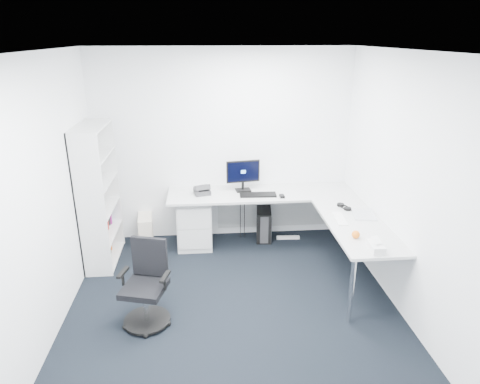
{
  "coord_description": "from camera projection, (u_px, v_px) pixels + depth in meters",
  "views": [
    {
      "loc": [
        -0.27,
        -3.77,
        2.84
      ],
      "look_at": [
        0.15,
        1.05,
        1.05
      ],
      "focal_mm": 32.0,
      "sensor_mm": 36.0,
      "label": 1
    }
  ],
  "objects": [
    {
      "name": "ground",
      "position": [
        235.0,
        319.0,
        4.53
      ],
      "size": [
        4.2,
        4.2,
        0.0
      ],
      "primitive_type": "plane",
      "color": "black"
    },
    {
      "name": "ceiling",
      "position": [
        233.0,
        52.0,
        3.59
      ],
      "size": [
        4.2,
        4.2,
        0.0
      ],
      "primitive_type": "plane",
      "color": "white"
    },
    {
      "name": "wall_back",
      "position": [
        223.0,
        147.0,
        6.02
      ],
      "size": [
        3.6,
        0.02,
        2.7
      ],
      "primitive_type": "cube",
      "color": "white",
      "rests_on": "ground"
    },
    {
      "name": "wall_front",
      "position": [
        265.0,
        356.0,
        2.1
      ],
      "size": [
        3.6,
        0.02,
        2.7
      ],
      "primitive_type": "cube",
      "color": "white",
      "rests_on": "ground"
    },
    {
      "name": "wall_left",
      "position": [
        38.0,
        207.0,
        3.91
      ],
      "size": [
        0.02,
        4.2,
        2.7
      ],
      "primitive_type": "cube",
      "color": "white",
      "rests_on": "ground"
    },
    {
      "name": "wall_right",
      "position": [
        416.0,
        195.0,
        4.21
      ],
      "size": [
        0.02,
        4.2,
        2.7
      ],
      "primitive_type": "cube",
      "color": "white",
      "rests_on": "ground"
    },
    {
      "name": "l_desk",
      "position": [
        267.0,
        228.0,
        5.75
      ],
      "size": [
        2.66,
        1.49,
        0.78
      ],
      "primitive_type": null,
      "color": "#B2B4B4",
      "rests_on": "ground"
    },
    {
      "name": "drawer_pedestal",
      "position": [
        195.0,
        221.0,
        6.04
      ],
      "size": [
        0.47,
        0.59,
        0.73
      ],
      "primitive_type": "cube",
      "color": "#B2B4B4",
      "rests_on": "ground"
    },
    {
      "name": "bookshelf",
      "position": [
        99.0,
        196.0,
        5.44
      ],
      "size": [
        0.35,
        0.91,
        1.82
      ],
      "primitive_type": null,
      "color": "silver",
      "rests_on": "ground"
    },
    {
      "name": "task_chair",
      "position": [
        144.0,
        286.0,
        4.32
      ],
      "size": [
        0.62,
        0.62,
        0.9
      ],
      "primitive_type": null,
      "rotation": [
        0.0,
        0.0,
        -0.27
      ],
      "color": "black",
      "rests_on": "ground"
    },
    {
      "name": "black_pc_tower",
      "position": [
        264.0,
        223.0,
        6.28
      ],
      "size": [
        0.26,
        0.49,
        0.45
      ],
      "primitive_type": "cube",
      "rotation": [
        0.0,
        0.0,
        -0.12
      ],
      "color": "black",
      "rests_on": "ground"
    },
    {
      "name": "beige_pc_tower",
      "position": [
        146.0,
        229.0,
        6.15
      ],
      "size": [
        0.24,
        0.45,
        0.41
      ],
      "primitive_type": "cube",
      "rotation": [
        0.0,
        0.0,
        0.11
      ],
      "color": "beige",
      "rests_on": "ground"
    },
    {
      "name": "power_strip",
      "position": [
        288.0,
        237.0,
        6.31
      ],
      "size": [
        0.34,
        0.07,
        0.04
      ],
      "primitive_type": "cube",
      "rotation": [
        0.0,
        0.0,
        -0.05
      ],
      "color": "silver",
      "rests_on": "ground"
    },
    {
      "name": "monitor",
      "position": [
        243.0,
        175.0,
        5.92
      ],
      "size": [
        0.49,
        0.22,
        0.45
      ],
      "primitive_type": null,
      "rotation": [
        0.0,
        0.0,
        0.15
      ],
      "color": "black",
      "rests_on": "l_desk"
    },
    {
      "name": "black_keyboard",
      "position": [
        258.0,
        195.0,
        5.81
      ],
      "size": [
        0.5,
        0.2,
        0.02
      ],
      "primitive_type": "cube",
      "rotation": [
        0.0,
        0.0,
        -0.04
      ],
      "color": "black",
      "rests_on": "l_desk"
    },
    {
      "name": "mouse",
      "position": [
        282.0,
        196.0,
        5.75
      ],
      "size": [
        0.06,
        0.1,
        0.03
      ],
      "primitive_type": "cube",
      "rotation": [
        0.0,
        0.0,
        0.04
      ],
      "color": "black",
      "rests_on": "l_desk"
    },
    {
      "name": "desk_phone",
      "position": [
        202.0,
        189.0,
        5.85
      ],
      "size": [
        0.25,
        0.25,
        0.14
      ],
      "primitive_type": null,
      "rotation": [
        0.0,
        0.0,
        0.25
      ],
      "color": "#2F2F31",
      "rests_on": "l_desk"
    },
    {
      "name": "laptop",
      "position": [
        365.0,
        205.0,
        5.14
      ],
      "size": [
        0.44,
        0.43,
        0.27
      ],
      "primitive_type": null,
      "rotation": [
        0.0,
        0.0,
        -0.17
      ],
      "color": "silver",
      "rests_on": "l_desk"
    },
    {
      "name": "white_keyboard",
      "position": [
        340.0,
        219.0,
        5.07
      ],
      "size": [
        0.14,
        0.4,
        0.01
      ],
      "primitive_type": "cube",
      "rotation": [
        0.0,
        0.0,
        -0.08
      ],
      "color": "silver",
      "rests_on": "l_desk"
    },
    {
      "name": "headphones",
      "position": [
        344.0,
        206.0,
        5.39
      ],
      "size": [
        0.2,
        0.25,
        0.06
      ],
      "primitive_type": null,
      "rotation": [
        0.0,
        0.0,
        0.34
      ],
      "color": "black",
      "rests_on": "l_desk"
    },
    {
      "name": "orange_fruit",
      "position": [
        356.0,
        234.0,
        4.58
      ],
      "size": [
        0.09,
        0.09,
        0.09
      ],
      "primitive_type": "sphere",
      "color": "orange",
      "rests_on": "l_desk"
    },
    {
      "name": "tissue_box",
      "position": [
        376.0,
        247.0,
        4.32
      ],
      "size": [
        0.13,
        0.24,
        0.08
      ],
      "primitive_type": "cube",
      "rotation": [
        0.0,
        0.0,
        -0.01
      ],
      "color": "silver",
      "rests_on": "l_desk"
    }
  ]
}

